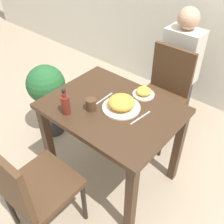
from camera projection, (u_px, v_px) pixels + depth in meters
The scene contains 12 objects.
ground_plane at pixel (112, 173), 2.32m from camera, with size 16.00×16.00×0.00m, color tan.
dining_table at pixel (112, 120), 1.93m from camera, with size 0.94×0.71×0.75m.
chair_near at pixel (30, 187), 1.61m from camera, with size 0.42×0.42×0.90m.
chair_far at pixel (163, 91), 2.40m from camera, with size 0.42×0.42×0.90m.
food_plate at pixel (121, 103), 1.80m from camera, with size 0.27×0.27×0.09m.
side_plate at pixel (144, 92), 1.93m from camera, with size 0.16×0.16×0.06m.
drink_cup at pixel (91, 104), 1.79m from camera, with size 0.07×0.07×0.08m.
sauce_bottle at pixel (65, 104), 1.74m from camera, with size 0.06×0.06×0.20m.
fork_utensil at pixel (104, 99), 1.91m from camera, with size 0.01×0.19×0.00m.
spoon_utensil at pixel (140, 118), 1.74m from camera, with size 0.03×0.19×0.00m.
potted_plant_left at pixel (47, 93), 2.44m from camera, with size 0.35×0.35×0.75m.
person_figure at pixel (180, 67), 2.60m from camera, with size 0.34×0.22×1.17m.
Camera 1 is at (0.93, -1.11, 1.89)m, focal length 42.00 mm.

